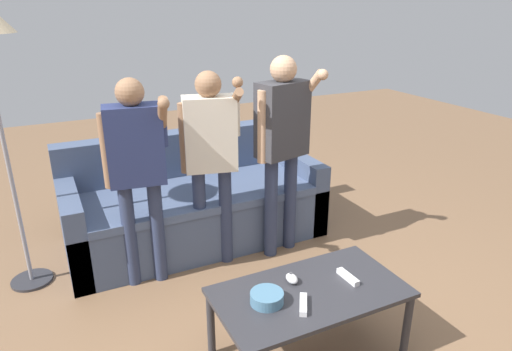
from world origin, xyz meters
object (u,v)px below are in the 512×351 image
Objects in this scene: player_right at (282,135)px; game_remote_wand_near at (348,277)px; game_remote_wand_far at (303,304)px; game_remote_nunchuk at (292,278)px; couch at (194,204)px; player_left at (137,161)px; coffee_table at (310,299)px; player_center at (211,148)px; snack_bowl at (267,298)px.

player_right reaches higher than game_remote_wand_near.
game_remote_wand_near and game_remote_wand_far have the same top height.
game_remote_nunchuk is at bearing 159.36° from game_remote_wand_near.
couch is at bearing 92.18° from game_remote_nunchuk.
player_left is at bearing 119.19° from game_remote_nunchuk.
game_remote_nunchuk is at bearing -115.85° from player_right.
game_remote_wand_near is at bearing 16.13° from game_remote_wand_far.
coffee_table is at bearing 44.03° from game_remote_wand_far.
game_remote_nunchuk is at bearing -87.06° from player_center.
player_center is at bearing 95.16° from coffee_table.
coffee_table is (0.11, -1.62, 0.09)m from couch.
couch is 1.52m from game_remote_nunchuk.
coffee_table is at bearing -64.76° from game_remote_nunchuk.
snack_bowl reaches higher than game_remote_wand_near.
player_left is at bearing 127.30° from game_remote_wand_near.
coffee_table is at bearing -86.17° from couch.
game_remote_wand_far is at bearing -90.08° from player_center.
player_left is (-0.52, -0.48, 0.61)m from couch.
game_remote_nunchuk is 0.55× the size of game_remote_wand_near.
player_left is (-0.63, 1.14, 0.52)m from coffee_table.
player_right reaches higher than player_left.
couch is 1.63m from coffee_table.
player_right is (0.54, -0.07, 0.05)m from player_center.
game_remote_wand_near is 1.04× the size of game_remote_wand_far.
player_left is (-0.37, 1.13, 0.44)m from snack_bowl.
game_remote_nunchuk is at bearing -60.81° from player_left.
snack_bowl is at bearing 178.27° from coffee_table.
game_remote_nunchuk is 0.31m from game_remote_wand_near.
player_right is (0.54, -0.52, 0.67)m from couch.
player_left is at bearing 112.70° from game_remote_wand_far.
game_remote_nunchuk is 0.06× the size of player_center.
snack_bowl is at bearing -95.20° from couch.
couch is 1.63m from snack_bowl.
game_remote_nunchuk is 1.26m from player_left.
player_left is 9.32× the size of game_remote_wand_far.
player_center reaches higher than game_remote_wand_near.
player_right is 9.52× the size of game_remote_wand_near.
couch is 23.16× the size of game_remote_nunchuk.
coffee_table is 1.31m from player_right.
player_left is at bearing -176.84° from player_center.
player_left is 1.50m from game_remote_wand_near.
game_remote_wand_far is (0.15, -0.11, -0.01)m from snack_bowl.
player_center is at bearing 172.93° from player_right.
coffee_table is 1.28m from player_center.
coffee_table is 1.40m from player_left.
couch is at bearing 90.04° from game_remote_wand_far.
player_center is 9.02× the size of game_remote_wand_near.
game_remote_nunchuk is at bearing -87.82° from couch.
player_right is 1.41m from game_remote_wand_far.
player_center is (0.52, 0.03, 0.00)m from player_left.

